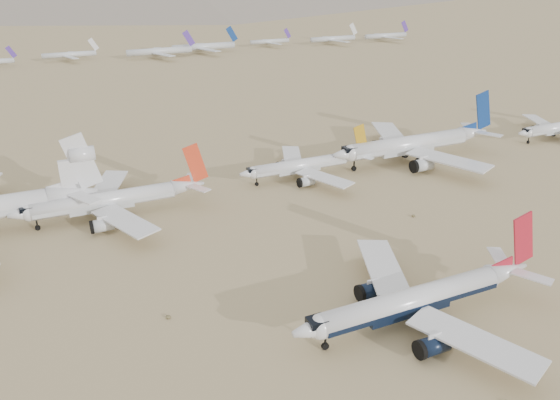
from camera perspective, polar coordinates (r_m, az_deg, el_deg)
name	(u,v)px	position (r m, az deg, el deg)	size (l,w,h in m)	color
ground	(349,319)	(104.26, 7.22, -12.28)	(7000.00, 7000.00, 0.00)	#907B54
main_airliner	(421,298)	(103.78, 14.56, -9.88)	(49.98, 48.82, 17.64)	white
row2_navy_widebody	(415,144)	(184.58, 13.95, 5.73)	(58.64, 57.34, 20.86)	white
row2_gold_tail	(306,165)	(165.59, 2.71, 3.70)	(40.95, 40.05, 14.58)	white
row2_orange_tail	(113,200)	(145.90, -17.03, 0.03)	(47.38, 46.35, 16.90)	white
distant_storage_row	(91,54)	(386.48, -19.11, 14.21)	(529.50, 53.19, 15.36)	silver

